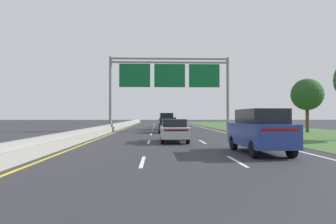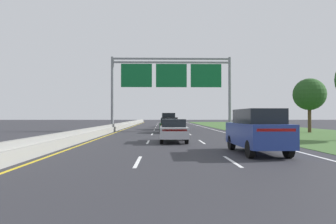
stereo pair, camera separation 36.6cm
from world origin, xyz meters
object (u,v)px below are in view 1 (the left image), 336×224
at_px(overhead_sign_gantry, 170,78).
at_px(pickup_truck_black, 167,121).
at_px(car_silver_centre_lane_sedan, 174,130).
at_px(car_blue_right_lane_suv, 260,130).
at_px(car_navy_centre_lane_sedan, 166,122).
at_px(roadside_tree_mid, 307,95).
at_px(car_darkgreen_centre_lane_sedan, 167,125).

xyz_separation_m(overhead_sign_gantry, pickup_truck_black, (-0.28, 2.49, -5.42)).
relative_size(overhead_sign_gantry, car_silver_centre_lane_sedan, 3.42).
xyz_separation_m(car_blue_right_lane_suv, car_silver_centre_lane_sedan, (-3.74, 6.52, -0.28)).
distance_m(car_blue_right_lane_suv, car_navy_centre_lane_sedan, 36.08).
height_order(car_navy_centre_lane_sedan, car_silver_centre_lane_sedan, same).
relative_size(pickup_truck_black, car_silver_centre_lane_sedan, 1.24).
bearing_deg(overhead_sign_gantry, car_navy_centre_lane_sedan, 90.37).
bearing_deg(car_navy_centre_lane_sedan, roadside_tree_mid, -139.30).
bearing_deg(car_blue_right_lane_suv, pickup_truck_black, 6.84).
bearing_deg(overhead_sign_gantry, roadside_tree_mid, -19.65).
bearing_deg(car_darkgreen_centre_lane_sedan, car_navy_centre_lane_sedan, -0.60).
xyz_separation_m(pickup_truck_black, roadside_tree_mid, (15.09, -7.77, 3.05)).
height_order(car_blue_right_lane_suv, car_navy_centre_lane_sedan, car_blue_right_lane_suv).
height_order(pickup_truck_black, roadside_tree_mid, roadside_tree_mid).
height_order(overhead_sign_gantry, roadside_tree_mid, overhead_sign_gantry).
bearing_deg(roadside_tree_mid, pickup_truck_black, 152.74).
distance_m(car_navy_centre_lane_sedan, car_silver_centre_lane_sedan, 29.39).
bearing_deg(pickup_truck_black, car_navy_centre_lane_sedan, -2.67).
height_order(car_darkgreen_centre_lane_sedan, roadside_tree_mid, roadside_tree_mid).
distance_m(pickup_truck_black, car_navy_centre_lane_sedan, 9.94).
xyz_separation_m(car_silver_centre_lane_sedan, roadside_tree_mid, (15.22, 11.68, 3.31)).
bearing_deg(overhead_sign_gantry, pickup_truck_black, 96.43).
bearing_deg(car_blue_right_lane_suv, roadside_tree_mid, -33.30).
bearing_deg(car_silver_centre_lane_sedan, roadside_tree_mid, -52.34).
bearing_deg(pickup_truck_black, car_darkgreen_centre_lane_sedan, 176.82).
bearing_deg(car_silver_centre_lane_sedan, car_blue_right_lane_suv, -150.03).
distance_m(overhead_sign_gantry, car_blue_right_lane_suv, 24.33).
distance_m(car_silver_centre_lane_sedan, roadside_tree_mid, 19.47).
xyz_separation_m(overhead_sign_gantry, car_navy_centre_lane_sedan, (-0.08, 12.42, -5.67)).
relative_size(car_blue_right_lane_suv, car_darkgreen_centre_lane_sedan, 1.07).
bearing_deg(pickup_truck_black, roadside_tree_mid, -118.78).
bearing_deg(roadside_tree_mid, overhead_sign_gantry, 160.35).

